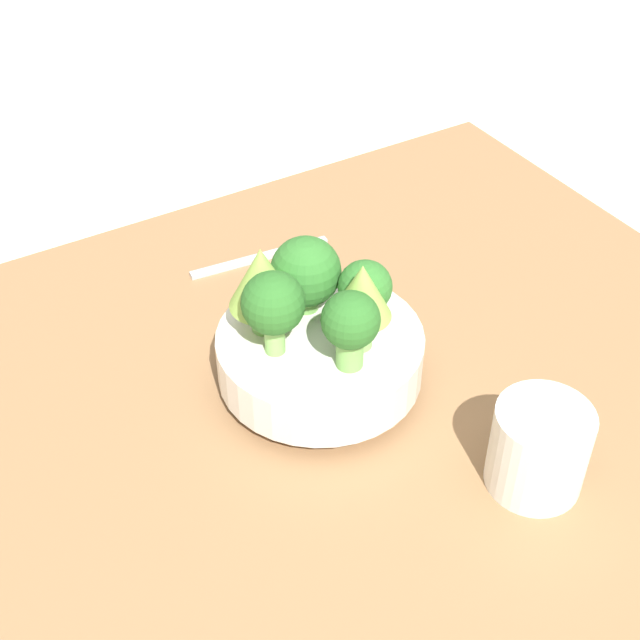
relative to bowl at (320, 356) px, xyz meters
name	(u,v)px	position (x,y,z in m)	size (l,w,h in m)	color
ground_plane	(350,407)	(-0.03, 0.02, -0.07)	(6.00, 6.00, 0.00)	beige
table	(350,396)	(-0.03, 0.02, -0.05)	(0.91, 0.77, 0.03)	olive
bowl	(320,356)	(0.00, 0.00, 0.00)	(0.20, 0.20, 0.06)	silver
broccoli_floret_front	(306,272)	(-0.01, -0.04, 0.07)	(0.07, 0.07, 0.08)	#6BA34C
romanesco_piece_near	(262,280)	(0.04, -0.04, 0.09)	(0.07, 0.07, 0.10)	#6BA34C
broccoli_floret_right	(273,305)	(0.05, 0.00, 0.08)	(0.06, 0.06, 0.09)	#7AB256
broccoli_floret_left	(365,289)	(-0.05, 0.00, 0.07)	(0.05, 0.05, 0.07)	#609347
romanesco_piece_far	(366,293)	(-0.03, 0.03, 0.09)	(0.06, 0.06, 0.09)	#7AB256
broccoli_floret_back	(350,324)	(0.00, 0.05, 0.08)	(0.05, 0.05, 0.08)	#6BA34C
cup	(539,449)	(-0.10, 0.21, 0.01)	(0.09, 0.09, 0.08)	silver
fork	(260,257)	(-0.05, -0.22, -0.03)	(0.17, 0.03, 0.01)	#B2B2B7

